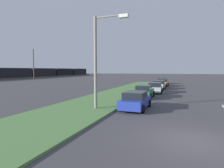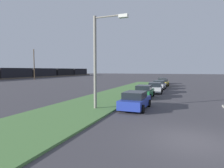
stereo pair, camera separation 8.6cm
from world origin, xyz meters
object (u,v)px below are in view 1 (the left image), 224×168
at_px(parked_car_green, 144,92).
at_px(parked_car_yellow, 163,83).
at_px(streetlight, 99,55).
at_px(distant_utility_pole, 34,64).
at_px(parked_car_orange, 162,81).
at_px(parked_car_white, 159,85).
at_px(parked_car_blue, 136,100).
at_px(parked_car_silver, 155,88).

height_order(parked_car_green, parked_car_yellow, same).
relative_size(streetlight, distant_utility_pole, 0.75).
bearing_deg(parked_car_green, parked_car_orange, -0.56).
xyz_separation_m(parked_car_green, parked_car_white, (10.77, -0.51, 0.00)).
distance_m(parked_car_blue, parked_car_white, 17.50).
bearing_deg(streetlight, parked_car_blue, -63.79).
bearing_deg(parked_car_silver, streetlight, 165.28).
height_order(parked_car_yellow, parked_car_orange, same).
distance_m(parked_car_orange, distant_utility_pole, 42.46).
relative_size(parked_car_silver, streetlight, 0.59).
bearing_deg(streetlight, parked_car_green, -14.92).
bearing_deg(streetlight, parked_car_white, -8.02).
relative_size(parked_car_yellow, parked_car_orange, 1.01).
distance_m(parked_car_yellow, parked_car_orange, 6.77).
bearing_deg(streetlight, parked_car_orange, -3.68).
height_order(parked_car_blue, parked_car_yellow, same).
distance_m(parked_car_blue, parked_car_orange, 29.91).
bearing_deg(parked_car_blue, streetlight, 117.36).
height_order(parked_car_green, distant_utility_pole, distant_utility_pole).
bearing_deg(parked_car_white, parked_car_green, 179.49).
distance_m(parked_car_orange, streetlight, 31.49).
bearing_deg(parked_car_yellow, parked_car_green, -179.37).
bearing_deg(distant_utility_pole, parked_car_blue, -129.93).
xyz_separation_m(parked_car_green, distant_utility_pole, (28.86, 41.99, 4.28)).
distance_m(parked_car_blue, streetlight, 4.72).
bearing_deg(distant_utility_pole, parked_car_silver, -119.06).
bearing_deg(streetlight, distant_utility_pole, 47.20).
xyz_separation_m(parked_car_blue, parked_car_silver, (11.94, -0.03, 0.00)).
height_order(parked_car_blue, parked_car_green, same).
bearing_deg(parked_car_orange, parked_car_white, -176.19).
relative_size(parked_car_green, parked_car_silver, 0.98).
bearing_deg(distant_utility_pole, parked_car_orange, -97.74).
distance_m(parked_car_yellow, streetlight, 24.90).
distance_m(parked_car_green, distant_utility_pole, 51.13).
height_order(parked_car_white, streetlight, streetlight).
height_order(parked_car_yellow, streetlight, streetlight).
bearing_deg(parked_car_green, parked_car_yellow, -2.91).
xyz_separation_m(parked_car_blue, parked_car_yellow, (23.16, -0.05, 0.00)).
distance_m(parked_car_blue, parked_car_yellow, 23.16).
xyz_separation_m(parked_car_blue, distant_utility_pole, (35.58, 42.51, 4.28)).
relative_size(parked_car_blue, parked_car_orange, 1.00).
relative_size(parked_car_blue, parked_car_white, 0.99).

